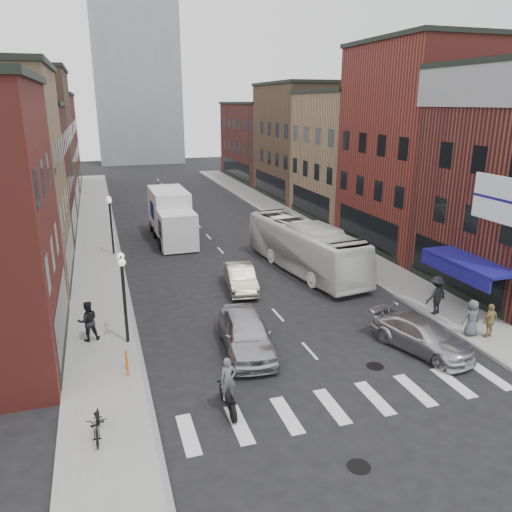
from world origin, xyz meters
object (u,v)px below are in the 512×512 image
(ped_left_solo, at_px, (88,321))
(ped_right_b, at_px, (490,321))
(transit_bus, at_px, (304,247))
(curb_car, at_px, (422,336))
(box_truck, at_px, (172,216))
(ped_right_c, at_px, (472,318))
(sedan_left_near, at_px, (246,333))
(sedan_left_far, at_px, (240,278))
(bike_rack, at_px, (127,363))
(streetlamp_near, at_px, (123,283))
(streetlamp_far, at_px, (110,215))
(ped_right_a, at_px, (436,295))
(parked_bicycle, at_px, (98,423))
(billboard_sign, at_px, (501,201))
(motorcycle_rider, at_px, (228,387))

(ped_left_solo, relative_size, ped_right_b, 1.15)
(transit_bus, relative_size, curb_car, 2.38)
(box_truck, xyz_separation_m, ped_right_c, (10.25, -21.06, -0.86))
(box_truck, xyz_separation_m, ped_left_solo, (-6.15, -16.33, -0.79))
(sedan_left_near, height_order, sedan_left_far, sedan_left_near)
(bike_rack, distance_m, ped_left_solo, 3.69)
(streetlamp_near, relative_size, sedan_left_far, 0.96)
(curb_car, bearing_deg, streetlamp_near, 142.33)
(ped_left_solo, xyz_separation_m, ped_right_c, (16.40, -4.73, -0.07))
(bike_rack, relative_size, ped_right_c, 0.48)
(streetlamp_near, relative_size, streetlamp_far, 1.00)
(box_truck, xyz_separation_m, ped_right_a, (10.25, -18.53, -0.72))
(sedan_left_near, height_order, parked_bicycle, sedan_left_near)
(billboard_sign, distance_m, ped_right_a, 5.51)
(parked_bicycle, bearing_deg, streetlamp_far, 88.01)
(motorcycle_rider, bearing_deg, sedan_left_near, 64.11)
(box_truck, distance_m, ped_left_solo, 17.47)
(box_truck, xyz_separation_m, parked_bicycle, (-5.89, -23.40, -1.25))
(motorcycle_rider, relative_size, sedan_left_near, 0.41)
(billboard_sign, distance_m, streetlamp_far, 23.92)
(ped_right_b, bearing_deg, ped_right_c, -44.28)
(curb_car, relative_size, ped_right_b, 2.95)
(streetlamp_near, bearing_deg, curb_car, -20.05)
(ped_left_solo, height_order, ped_right_c, ped_left_solo)
(ped_right_b, bearing_deg, curb_car, -13.44)
(billboard_sign, xyz_separation_m, ped_left_solo, (-17.58, 4.17, -5.07))
(box_truck, relative_size, ped_right_b, 5.43)
(curb_car, bearing_deg, sedan_left_near, 145.51)
(motorcycle_rider, bearing_deg, streetlamp_near, 114.61)
(transit_bus, bearing_deg, streetlamp_near, -155.68)
(streetlamp_far, relative_size, ped_left_solo, 2.26)
(ped_left_solo, bearing_deg, parked_bicycle, 83.65)
(bike_rack, height_order, transit_bus, transit_bus)
(bike_rack, bearing_deg, sedan_left_far, 48.55)
(ped_right_c, bearing_deg, parked_bicycle, 12.44)
(bike_rack, relative_size, ped_right_a, 0.41)
(curb_car, distance_m, ped_left_solo, 14.52)
(parked_bicycle, relative_size, ped_right_c, 1.01)
(ped_right_a, bearing_deg, box_truck, -74.54)
(billboard_sign, distance_m, ped_right_b, 5.31)
(ped_right_b, bearing_deg, ped_left_solo, -28.84)
(box_truck, distance_m, ped_right_a, 21.19)
(bike_rack, bearing_deg, parked_bicycle, -107.11)
(sedan_left_near, bearing_deg, bike_rack, -167.90)
(billboard_sign, distance_m, parked_bicycle, 18.42)
(box_truck, height_order, parked_bicycle, box_truck)
(transit_bus, distance_m, ped_left_solo, 14.49)
(streetlamp_far, xyz_separation_m, sedan_left_near, (4.79, -16.20, -2.06))
(sedan_left_near, distance_m, ped_right_a, 10.03)
(billboard_sign, xyz_separation_m, sedan_left_near, (-11.19, 1.30, -5.28))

